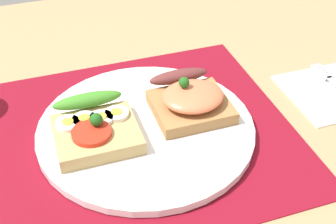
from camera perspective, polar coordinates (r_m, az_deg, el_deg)
name	(u,v)px	position (r cm, az deg, el deg)	size (l,w,h in cm)	color
ground_plane	(146,143)	(61.04, -2.67, -3.84)	(120.00, 90.00, 3.20)	tan
placemat	(146,133)	(59.88, -2.72, -2.60)	(37.37, 35.34, 0.30)	maroon
plate	(146,129)	(59.44, -2.74, -2.11)	(27.81, 27.81, 1.05)	white
sandwich_egg_tomato	(95,128)	(57.28, -9.05, -1.93)	(10.10, 10.30, 4.07)	tan
sandwich_salmon	(190,99)	(60.54, 2.75, 1.62)	(9.82, 10.33, 5.23)	#A17141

